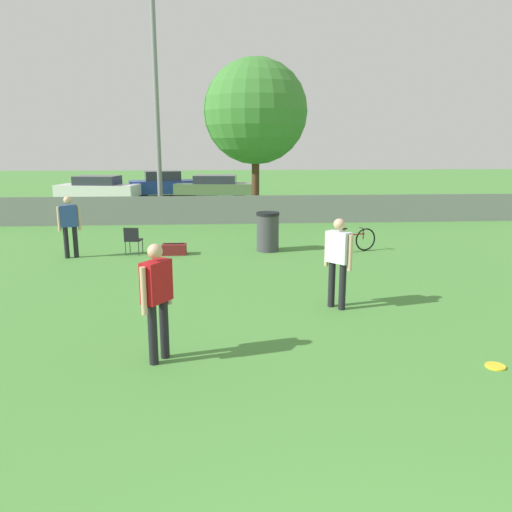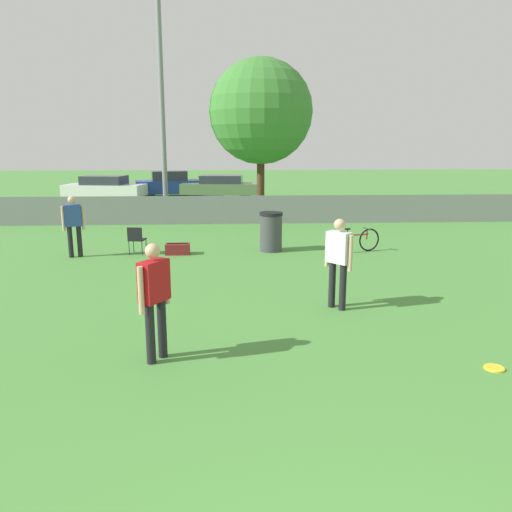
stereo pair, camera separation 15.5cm
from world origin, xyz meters
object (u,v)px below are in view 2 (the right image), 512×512
object	(u,v)px
tree_near_pole	(261,112)
trash_bin	(271,232)
player_receiver_white	(338,257)
frisbee_disc	(494,368)
gear_bag_sideline	(178,249)
spectator_in_blue	(73,222)
parked_car_blue	(169,184)
player_thrower_red	(155,293)
bicycle_sideline	(354,241)
light_pole	(161,72)
parked_car_olive	(221,186)
parked_car_white	(105,188)
folding_chair_sideline	(136,238)

from	to	relation	value
tree_near_pole	trash_bin	size ratio (longest dim) A/B	5.74
player_receiver_white	frisbee_disc	world-z (taller)	player_receiver_white
tree_near_pole	gear_bag_sideline	xyz separation A→B (m)	(-2.81, -7.36, -4.19)
spectator_in_blue	parked_car_blue	distance (m)	16.57
spectator_in_blue	gear_bag_sideline	bearing A→B (deg)	165.94
player_thrower_red	parked_car_blue	xyz separation A→B (m)	(-2.50, 23.46, -0.28)
spectator_in_blue	bicycle_sideline	bearing A→B (deg)	163.05
light_pole	frisbee_disc	bearing A→B (deg)	-66.39
trash_bin	parked_car_olive	size ratio (longest dim) A/B	0.24
player_receiver_white	parked_car_white	size ratio (longest dim) A/B	0.37
bicycle_sideline	spectator_in_blue	bearing A→B (deg)	163.65
player_receiver_white	folding_chair_sideline	size ratio (longest dim) A/B	2.17
parked_car_blue	parked_car_white	bearing A→B (deg)	-165.98
bicycle_sideline	frisbee_disc	bearing A→B (deg)	-107.09
frisbee_disc	parked_car_white	xyz separation A→B (m)	(-10.60, 22.37, 0.64)
parked_car_white	parked_car_blue	distance (m)	3.79
gear_bag_sideline	parked_car_white	size ratio (longest dim) A/B	0.14
trash_bin	parked_car_blue	bearing A→B (deg)	106.53
tree_near_pole	parked_car_blue	distance (m)	10.86
folding_chair_sideline	player_thrower_red	bearing A→B (deg)	110.82
spectator_in_blue	bicycle_sideline	world-z (taller)	spectator_in_blue
tree_near_pole	player_receiver_white	size ratio (longest dim) A/B	3.79
folding_chair_sideline	parked_car_white	size ratio (longest dim) A/B	0.17
bicycle_sideline	parked_car_blue	size ratio (longest dim) A/B	0.39
gear_bag_sideline	parked_car_olive	bearing A→B (deg)	86.14
light_pole	gear_bag_sideline	bearing A→B (deg)	-80.43
light_pole	tree_near_pole	distance (m)	4.25
frisbee_disc	folding_chair_sideline	distance (m)	9.93
gear_bag_sideline	trash_bin	bearing A→B (deg)	6.63
player_thrower_red	player_receiver_white	distance (m)	3.75
parked_car_white	parked_car_olive	xyz separation A→B (m)	(6.54, 0.62, 0.00)
folding_chair_sideline	parked_car_white	distance (m)	15.29
folding_chair_sideline	trash_bin	distance (m)	3.82
light_pole	spectator_in_blue	world-z (taller)	light_pole
parked_car_white	parked_car_olive	world-z (taller)	parked_car_white
frisbee_disc	spectator_in_blue	bearing A→B (deg)	136.49
parked_car_olive	bicycle_sideline	bearing A→B (deg)	-69.82
frisbee_disc	folding_chair_sideline	world-z (taller)	folding_chair_sideline
trash_bin	spectator_in_blue	bearing A→B (deg)	-174.60
light_pole	spectator_in_blue	distance (m)	8.41
spectator_in_blue	folding_chair_sideline	distance (m)	1.72
player_thrower_red	spectator_in_blue	size ratio (longest dim) A/B	1.02
trash_bin	frisbee_disc	bearing A→B (deg)	-73.05
light_pole	folding_chair_sideline	size ratio (longest dim) A/B	12.64
player_receiver_white	parked_car_blue	world-z (taller)	player_receiver_white
frisbee_disc	gear_bag_sideline	size ratio (longest dim) A/B	0.41
bicycle_sideline	trash_bin	xyz separation A→B (m)	(-2.36, 0.34, 0.22)
player_thrower_red	folding_chair_sideline	xyz separation A→B (m)	(-1.55, 7.16, -0.54)
player_thrower_red	folding_chair_sideline	size ratio (longest dim) A/B	2.17
gear_bag_sideline	spectator_in_blue	bearing A→B (deg)	-175.80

